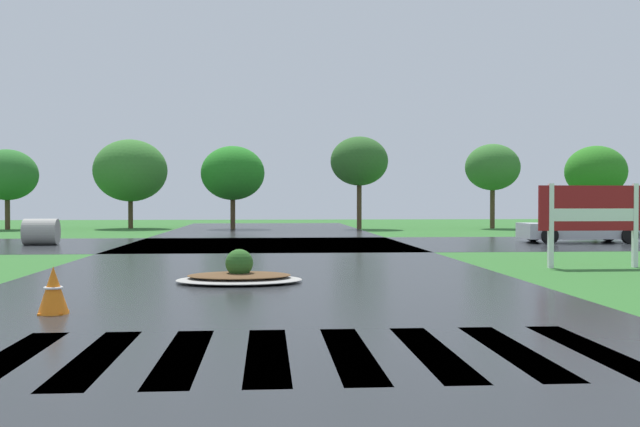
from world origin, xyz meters
TOP-DOWN VIEW (x-y plane):
  - asphalt_roadway at (0.00, 10.00)m, footprint 10.57×80.00m
  - asphalt_cross_road at (0.00, 24.58)m, footprint 90.00×9.52m
  - crosswalk_stripes at (0.00, 4.86)m, footprint 7.65×2.94m
  - estate_billboard at (8.02, 14.41)m, footprint 2.77×0.15m
  - median_island at (-0.56, 11.73)m, footprint 2.54×1.77m
  - car_dark_suv at (12.20, 24.81)m, footprint 4.63×2.20m
  - drainage_pipe_stack at (-8.40, 24.74)m, footprint 1.24×1.03m
  - traffic_cone at (-3.12, 7.89)m, footprint 0.45×0.45m
  - background_treeline at (0.97, 39.78)m, footprint 38.12×5.59m

SIDE VIEW (x-z plane):
  - crosswalk_stripes at x=0.00m, z-range 0.00..0.01m
  - asphalt_roadway at x=0.00m, z-range 0.00..0.01m
  - asphalt_cross_road at x=0.00m, z-range 0.00..0.01m
  - median_island at x=-0.56m, z-range -0.19..0.49m
  - traffic_cone at x=-3.12m, z-range -0.01..0.69m
  - drainage_pipe_stack at x=-8.40m, z-range 0.00..0.98m
  - car_dark_suv at x=12.20m, z-range -0.06..1.25m
  - estate_billboard at x=8.02m, z-range 0.33..2.41m
  - background_treeline at x=0.97m, z-range 0.75..6.13m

